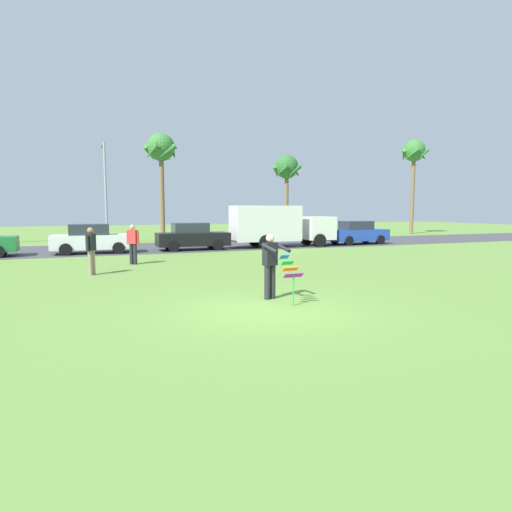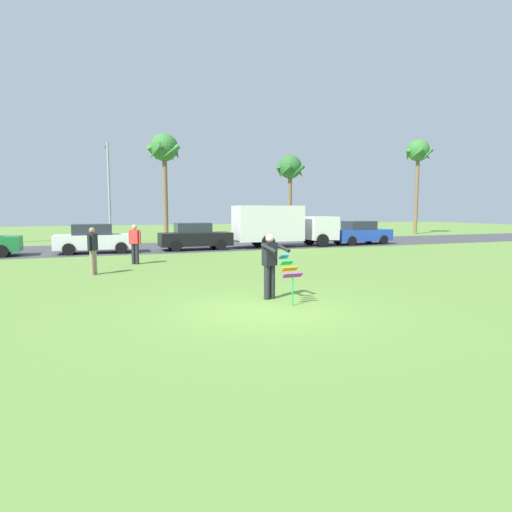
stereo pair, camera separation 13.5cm
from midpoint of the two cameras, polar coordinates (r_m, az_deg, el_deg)
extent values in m
plane|color=olive|center=(10.33, 1.67, -7.09)|extent=(120.00, 120.00, 0.00)
cube|color=#424247|center=(27.72, -12.89, 1.11)|extent=(120.00, 8.00, 0.01)
cylinder|color=#26262B|center=(11.49, 2.49, -3.44)|extent=(0.16, 0.16, 0.90)
cylinder|color=#26262B|center=(11.38, 1.79, -3.54)|extent=(0.16, 0.16, 0.90)
cube|color=black|center=(11.34, 2.15, 0.25)|extent=(0.41, 0.31, 0.60)
sphere|color=beige|center=(11.30, 2.16, 2.37)|extent=(0.22, 0.22, 0.22)
cylinder|color=black|center=(11.27, 3.82, 1.14)|extent=(0.25, 0.59, 0.24)
cylinder|color=black|center=(10.99, 2.08, 1.02)|extent=(0.25, 0.59, 0.24)
cube|color=blue|center=(10.99, 4.07, -0.09)|extent=(0.23, 0.15, 0.12)
cube|color=green|center=(10.86, 4.46, -0.90)|extent=(0.32, 0.15, 0.12)
cube|color=orange|center=(10.74, 4.85, -1.72)|extent=(0.42, 0.15, 0.12)
cube|color=purple|center=(10.61, 5.26, -2.56)|extent=(0.52, 0.16, 0.12)
cylinder|color=green|center=(10.68, 5.24, -4.57)|extent=(0.04, 0.04, 0.76)
cylinder|color=black|center=(26.19, -30.04, 0.84)|extent=(0.64, 0.23, 0.64)
cylinder|color=black|center=(24.60, -30.55, 0.52)|extent=(0.64, 0.23, 0.64)
cube|color=white|center=(25.01, -20.34, 1.81)|extent=(4.25, 1.83, 0.76)
cube|color=#282D38|center=(24.98, -20.74, 3.30)|extent=(2.06, 1.46, 0.60)
cylinder|color=black|center=(25.85, -17.39, 1.33)|extent=(0.65, 0.24, 0.64)
cylinder|color=black|center=(24.24, -17.27, 1.03)|extent=(0.65, 0.24, 0.64)
cylinder|color=black|center=(25.90, -23.16, 1.12)|extent=(0.65, 0.24, 0.64)
cylinder|color=black|center=(24.29, -23.41, 0.81)|extent=(0.65, 0.24, 0.64)
cube|color=black|center=(25.68, -7.87, 2.23)|extent=(4.21, 1.73, 0.76)
cube|color=#282D38|center=(25.61, -8.22, 3.70)|extent=(2.03, 1.41, 0.60)
cylinder|color=black|center=(26.79, -5.53, 1.74)|extent=(0.64, 0.22, 0.64)
cylinder|color=black|center=(25.24, -4.57, 1.48)|extent=(0.64, 0.22, 0.64)
cylinder|color=black|center=(26.24, -11.03, 1.56)|extent=(0.64, 0.22, 0.64)
cylinder|color=black|center=(24.65, -10.40, 1.29)|extent=(0.64, 0.22, 0.64)
cube|color=silver|center=(28.64, 8.67, 3.68)|extent=(1.86, 1.95, 1.50)
cube|color=silver|center=(27.09, 1.73, 4.35)|extent=(4.26, 2.13, 2.20)
cylinder|color=black|center=(29.34, 7.20, 2.29)|extent=(0.85, 0.31, 0.84)
cylinder|color=black|center=(27.70, 8.89, 2.04)|extent=(0.85, 0.31, 0.84)
cylinder|color=black|center=(27.88, 0.36, 2.14)|extent=(0.85, 0.31, 0.84)
cylinder|color=black|center=(26.16, 1.72, 1.88)|extent=(0.85, 0.31, 0.84)
cube|color=#2347B7|center=(30.44, 13.81, 2.72)|extent=(4.26, 1.85, 0.76)
cube|color=#282D38|center=(30.32, 13.61, 3.96)|extent=(2.07, 1.47, 0.60)
cylinder|color=black|center=(31.89, 14.80, 2.26)|extent=(0.65, 0.24, 0.64)
cylinder|color=black|center=(30.64, 16.65, 2.06)|extent=(0.65, 0.24, 0.64)
cylinder|color=black|center=(30.37, 10.91, 2.17)|extent=(0.65, 0.24, 0.64)
cylinder|color=black|center=(29.04, 12.69, 1.96)|extent=(0.65, 0.24, 0.64)
cylinder|color=brown|center=(34.37, -11.80, 7.85)|extent=(0.36, 0.36, 6.93)
sphere|color=#387A33|center=(34.68, -11.94, 13.91)|extent=(2.10, 2.10, 2.10)
cone|color=#387A33|center=(34.79, -10.34, 13.17)|extent=(0.44, 1.56, 1.28)
cone|color=#387A33|center=(35.55, -11.68, 12.99)|extent=(1.62, 0.90, 1.28)
cone|color=#387A33|center=(35.05, -13.35, 13.05)|extent=(1.27, 1.52, 1.28)
cone|color=#387A33|center=(33.96, -13.08, 13.29)|extent=(1.27, 1.52, 1.28)
cone|color=#387A33|center=(33.79, -11.17, 13.37)|extent=(1.62, 0.90, 1.28)
cylinder|color=brown|center=(39.46, 4.60, 7.05)|extent=(0.36, 0.36, 6.01)
sphere|color=#2D6B2D|center=(39.64, 4.64, 11.69)|extent=(2.10, 2.10, 2.10)
cone|color=#2D6B2D|center=(40.02, 5.88, 10.98)|extent=(0.44, 1.56, 1.28)
cone|color=#2D6B2D|center=(40.54, 4.45, 10.93)|extent=(1.62, 0.90, 1.28)
cone|color=#2D6B2D|center=(39.78, 3.26, 11.03)|extent=(1.27, 1.52, 1.28)
cone|color=#2D6B2D|center=(38.77, 3.96, 11.15)|extent=(1.27, 1.52, 1.28)
cone|color=#2D6B2D|center=(38.92, 5.62, 11.12)|extent=(1.62, 0.90, 1.28)
cylinder|color=brown|center=(45.34, 20.58, 7.75)|extent=(0.36, 0.36, 7.90)
sphere|color=#387A33|center=(45.68, 20.78, 12.96)|extent=(2.10, 2.10, 2.10)
cone|color=#387A33|center=(46.25, 21.66, 12.27)|extent=(0.44, 1.56, 1.28)
cone|color=#387A33|center=(46.49, 20.28, 12.29)|extent=(1.62, 0.90, 1.28)
cone|color=#387A33|center=(45.54, 19.54, 12.45)|extent=(1.27, 1.52, 1.28)
cone|color=#387A33|center=(44.70, 20.49, 12.54)|extent=(1.27, 1.52, 1.28)
cone|color=#387A33|center=(45.15, 21.83, 12.43)|extent=(1.62, 0.90, 1.28)
cylinder|color=#9E9EA3|center=(31.98, -18.76, 7.85)|extent=(0.16, 0.16, 7.00)
cylinder|color=#9E9EA3|center=(32.98, -19.02, 13.72)|extent=(0.10, 1.40, 0.10)
cube|color=#4C4C51|center=(33.61, -19.06, 13.50)|extent=(0.24, 0.44, 0.16)
cylinder|color=gray|center=(16.86, -20.38, -0.76)|extent=(0.16, 0.16, 0.90)
cylinder|color=gray|center=(16.70, -20.67, -0.83)|extent=(0.16, 0.16, 0.90)
cube|color=black|center=(16.71, -20.62, 1.76)|extent=(0.37, 0.42, 0.60)
sphere|color=#9E7051|center=(16.69, -20.67, 3.19)|extent=(0.22, 0.22, 0.22)
cylinder|color=black|center=(16.93, -20.23, 1.70)|extent=(0.09, 0.09, 0.58)
cylinder|color=black|center=(16.51, -21.01, 1.57)|extent=(0.09, 0.09, 0.58)
cylinder|color=#26262B|center=(19.38, -15.28, 0.26)|extent=(0.16, 0.16, 0.90)
cylinder|color=#26262B|center=(19.47, -15.75, 0.27)|extent=(0.16, 0.16, 0.90)
cube|color=red|center=(19.37, -15.57, 2.47)|extent=(0.42, 0.38, 0.60)
sphere|color=tan|center=(19.35, -15.61, 3.71)|extent=(0.22, 0.22, 0.22)
cylinder|color=red|center=(19.26, -14.94, 2.37)|extent=(0.09, 0.09, 0.58)
cylinder|color=red|center=(19.48, -16.20, 2.37)|extent=(0.09, 0.09, 0.58)
camera|label=1|loc=(0.07, -89.68, 0.03)|focal=30.19mm
camera|label=2|loc=(0.07, 90.32, -0.03)|focal=30.19mm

